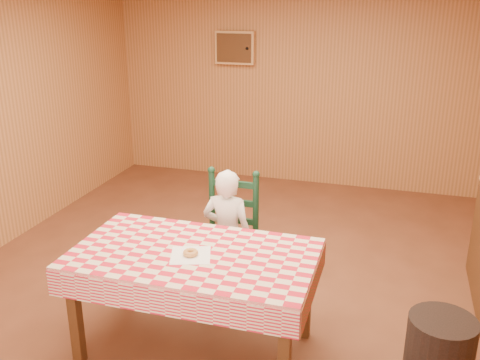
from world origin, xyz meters
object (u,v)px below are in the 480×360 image
object	(u,v)px
dining_table	(194,263)
seated_child	(227,236)
storage_bin	(440,348)
ladder_chair	(230,239)

from	to	relation	value
dining_table	seated_child	distance (m)	0.74
seated_child	dining_table	bearing A→B (deg)	90.00
dining_table	storage_bin	bearing A→B (deg)	6.44
dining_table	storage_bin	xyz separation A→B (m)	(1.64, 0.19, -0.47)
dining_table	ladder_chair	xyz separation A→B (m)	(-0.00, 0.79, -0.18)
dining_table	ladder_chair	size ratio (longest dim) A/B	1.53
storage_bin	seated_child	bearing A→B (deg)	161.64
ladder_chair	seated_child	size ratio (longest dim) A/B	0.96
ladder_chair	storage_bin	size ratio (longest dim) A/B	2.46
seated_child	storage_bin	xyz separation A→B (m)	(1.64, -0.54, -0.34)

